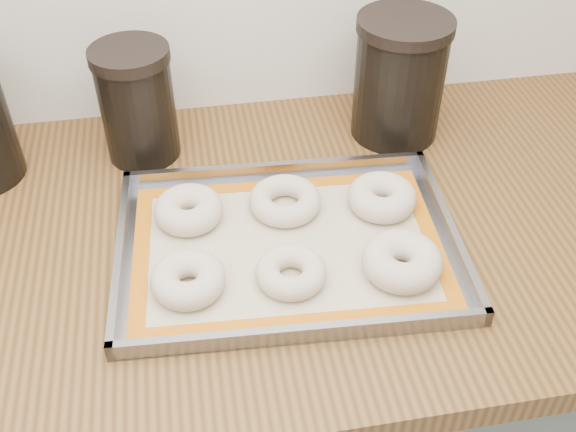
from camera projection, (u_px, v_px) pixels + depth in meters
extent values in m
cube|color=slate|center=(246.00, 411.00, 1.27)|extent=(3.00, 0.65, 0.86)
cube|color=brown|center=(233.00, 238.00, 0.97)|extent=(3.06, 0.68, 0.04)
cube|color=gray|center=(288.00, 248.00, 0.92)|extent=(0.48, 0.36, 0.00)
cube|color=gray|center=(276.00, 170.00, 1.03)|extent=(0.46, 0.04, 0.02)
cube|color=gray|center=(303.00, 334.00, 0.80)|extent=(0.46, 0.04, 0.02)
cube|color=gray|center=(120.00, 254.00, 0.90)|extent=(0.03, 0.33, 0.02)
cube|color=gray|center=(449.00, 228.00, 0.93)|extent=(0.03, 0.33, 0.02)
cube|color=#C6B793|center=(288.00, 246.00, 0.92)|extent=(0.44, 0.31, 0.00)
cube|color=#C4640D|center=(278.00, 185.00, 1.02)|extent=(0.42, 0.05, 0.00)
cube|color=#C4640D|center=(301.00, 321.00, 0.82)|extent=(0.42, 0.05, 0.00)
cube|color=#C4640D|center=(141.00, 257.00, 0.90)|extent=(0.04, 0.25, 0.00)
cube|color=#C4640D|center=(430.00, 234.00, 0.94)|extent=(0.04, 0.25, 0.00)
torus|color=beige|center=(188.00, 279.00, 0.85)|extent=(0.11, 0.11, 0.04)
torus|color=beige|center=(291.00, 272.00, 0.86)|extent=(0.12, 0.12, 0.03)
torus|color=beige|center=(402.00, 261.00, 0.87)|extent=(0.12, 0.12, 0.04)
torus|color=beige|center=(189.00, 210.00, 0.95)|extent=(0.10, 0.10, 0.04)
torus|color=beige|center=(285.00, 201.00, 0.97)|extent=(0.13, 0.13, 0.03)
torus|color=beige|center=(382.00, 197.00, 0.97)|extent=(0.12, 0.12, 0.04)
cylinder|color=black|center=(138.00, 109.00, 1.04)|extent=(0.11, 0.11, 0.17)
cylinder|color=black|center=(129.00, 55.00, 0.98)|extent=(0.12, 0.12, 0.02)
cylinder|color=black|center=(399.00, 84.00, 1.08)|extent=(0.14, 0.14, 0.18)
cylinder|color=black|center=(406.00, 25.00, 1.01)|extent=(0.15, 0.15, 0.02)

